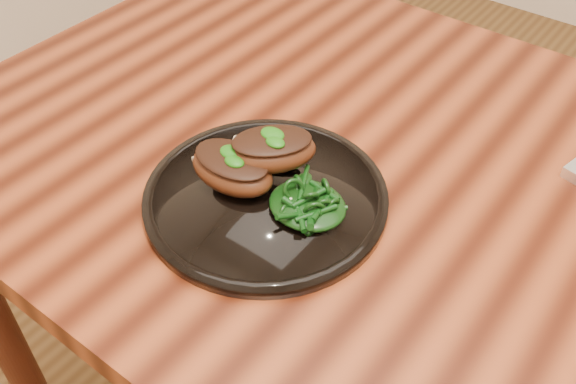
% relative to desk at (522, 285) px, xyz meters
% --- Properties ---
extents(desk, '(1.60, 0.80, 0.75)m').
position_rel_desk_xyz_m(desk, '(0.00, 0.00, 0.00)').
color(desk, '#361006').
rests_on(desk, ground).
extents(plate, '(0.29, 0.29, 0.02)m').
position_rel_desk_xyz_m(plate, '(-0.28, -0.14, 0.09)').
color(plate, black).
rests_on(plate, desk).
extents(lamb_chop_front, '(0.12, 0.08, 0.05)m').
position_rel_desk_xyz_m(lamb_chop_front, '(-0.32, -0.15, 0.12)').
color(lamb_chop_front, '#4A1F0E').
rests_on(lamb_chop_front, plate).
extents(lamb_chop_back, '(0.12, 0.12, 0.05)m').
position_rel_desk_xyz_m(lamb_chop_back, '(-0.29, -0.11, 0.14)').
color(lamb_chop_back, '#4A1F0E').
rests_on(lamb_chop_back, plate).
extents(herb_smear, '(0.09, 0.06, 0.01)m').
position_rel_desk_xyz_m(herb_smear, '(-0.32, -0.08, 0.10)').
color(herb_smear, '#0C4507').
rests_on(herb_smear, plate).
extents(greens_heap, '(0.09, 0.09, 0.03)m').
position_rel_desk_xyz_m(greens_heap, '(-0.22, -0.14, 0.11)').
color(greens_heap, black).
rests_on(greens_heap, plate).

